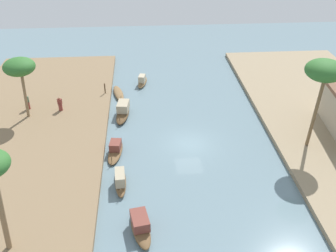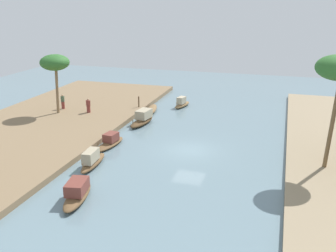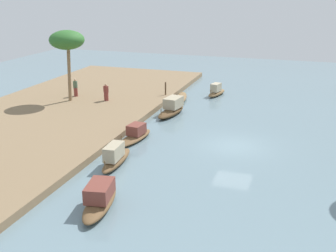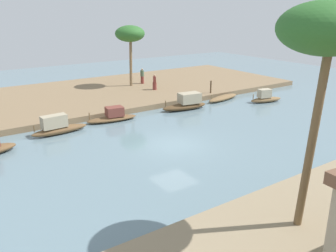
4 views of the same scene
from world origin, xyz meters
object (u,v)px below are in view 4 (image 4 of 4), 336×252
Objects in this scene: sampan_foreground at (186,103)px; palm_tree_left_near at (130,34)px; sampan_with_tall_canopy at (113,116)px; person_on_near_bank at (142,77)px; palm_tree_right_short at (327,32)px; mooring_post at (211,87)px; sampan_downstream_large at (265,98)px; sampan_with_red_awning at (58,127)px; person_by_mooring at (155,83)px; sampan_midstream at (223,98)px.

sampan_foreground is 0.68× the size of palm_tree_left_near.
person_on_near_bank is at bearing -123.70° from sampan_with_tall_canopy.
sampan_with_tall_canopy is 18.71m from palm_tree_right_short.
palm_tree_right_short is (11.77, 18.88, 6.46)m from mooring_post.
sampan_downstream_large is at bearing 125.41° from mooring_post.
person_by_mooring reaches higher than sampan_with_red_awning.
sampan_downstream_large is 2.05× the size of person_on_near_bank.
sampan_foreground is 6.51m from person_by_mooring.
sampan_midstream is at bearing -124.71° from palm_tree_right_short.
sampan_with_tall_canopy is 2.63× the size of person_by_mooring.
sampan_midstream is 2.74× the size of person_by_mooring.
palm_tree_right_short is at bearing 74.86° from palm_tree_left_near.
mooring_post is at bearing -164.66° from sampan_with_tall_canopy.
person_by_mooring is at bearing -109.23° from palm_tree_right_short.
sampan_foreground is 1.05× the size of sampan_with_tall_canopy.
sampan_with_tall_canopy is 1.02× the size of sampan_with_red_awning.
sampan_foreground reaches higher than sampan_with_red_awning.
sampan_with_red_awning is (18.63, -2.04, 0.08)m from sampan_downstream_large.
person_on_near_bank reaches higher than sampan_with_red_awning.
person_on_near_bank reaches higher than mooring_post.
mooring_post reaches higher than sampan_midstream.
sampan_foreground is at bearing -162.73° from person_by_mooring.
person_by_mooring reaches higher than sampan_downstream_large.
sampan_downstream_large is 0.79× the size of sampan_foreground.
person_by_mooring is at bearing -67.16° from sampan_midstream.
sampan_with_red_awning is (4.43, 0.58, 0.14)m from sampan_with_tall_canopy.
sampan_with_red_awning is 15.79m from mooring_post.
sampan_with_red_awning is at bearing 114.82° from person_on_near_bank.
person_by_mooring is at bearing 157.07° from person_on_near_bank.
sampan_with_tall_canopy is at bearing 1.95° from sampan_downstream_large.
sampan_downstream_large is 0.79× the size of sampan_midstream.
sampan_foreground is 1.07× the size of sampan_with_red_awning.
sampan_with_red_awning is 0.49× the size of palm_tree_right_short.
palm_tree_right_short is (7.26, 16.78, 6.97)m from sampan_foreground.
palm_tree_left_near is (4.98, -8.78, 5.51)m from sampan_midstream.
sampan_downstream_large is at bearing 122.77° from sampan_midstream.
sampan_with_red_awning is at bearing 40.95° from palm_tree_left_near.
sampan_with_tall_canopy reaches higher than sampan_midstream.
palm_tree_left_near reaches higher than sampan_foreground.
sampan_midstream is at bearing 119.57° from palm_tree_left_near.
sampan_downstream_large is at bearing 123.65° from palm_tree_left_near.
person_by_mooring is (-7.53, -5.93, 0.72)m from sampan_with_tall_canopy.
sampan_midstream is 7.08m from person_by_mooring.
sampan_midstream is 2.58× the size of person_on_near_bank.
person_on_near_bank is at bearing -145.05° from sampan_with_red_awning.
mooring_post is at bearing -89.96° from sampan_midstream.
palm_tree_left_near is (-6.52, -8.92, 5.36)m from sampan_with_tall_canopy.
mooring_post is (-15.63, -2.18, 0.54)m from sampan_with_red_awning.
sampan_with_red_awning is 0.64× the size of palm_tree_left_near.
sampan_with_red_awning is at bearing 6.16° from sampan_downstream_large.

